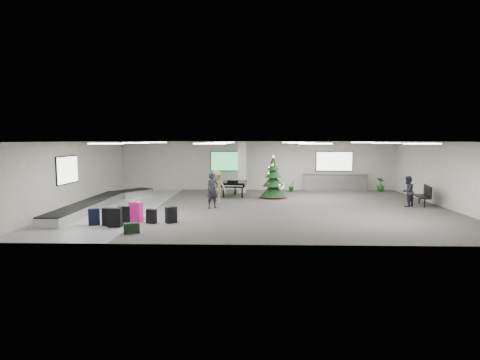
{
  "coord_description": "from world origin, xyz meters",
  "views": [
    {
      "loc": [
        -0.42,
        -19.3,
        3.26
      ],
      "look_at": [
        -0.99,
        1.0,
        1.25
      ],
      "focal_mm": 30.0,
      "sensor_mm": 36.0,
      "label": 1
    }
  ],
  "objects_px": {
    "christmas_tree": "(273,183)",
    "grand_piano": "(234,184)",
    "traveler_a": "(213,190)",
    "traveler_bench": "(407,191)",
    "pink_suitcase": "(136,212)",
    "service_counter": "(335,182)",
    "bench": "(424,194)",
    "traveler_b": "(217,187)",
    "baggage_carousel": "(100,203)",
    "potted_plant_right": "(381,185)",
    "potted_plant_left": "(292,186)"
  },
  "relations": [
    {
      "from": "pink_suitcase",
      "to": "bench",
      "type": "height_order",
      "value": "bench"
    },
    {
      "from": "traveler_b",
      "to": "christmas_tree",
      "type": "bearing_deg",
      "value": 57.39
    },
    {
      "from": "christmas_tree",
      "to": "grand_piano",
      "type": "distance_m",
      "value": 2.34
    },
    {
      "from": "potted_plant_right",
      "to": "grand_piano",
      "type": "bearing_deg",
      "value": -164.14
    },
    {
      "from": "traveler_b",
      "to": "traveler_a",
      "type": "bearing_deg",
      "value": -67.56
    },
    {
      "from": "baggage_carousel",
      "to": "traveler_bench",
      "type": "relative_size",
      "value": 6.39
    },
    {
      "from": "service_counter",
      "to": "potted_plant_right",
      "type": "xyz_separation_m",
      "value": [
        2.91,
        -0.15,
        -0.11
      ]
    },
    {
      "from": "pink_suitcase",
      "to": "traveler_b",
      "type": "distance_m",
      "value": 5.67
    },
    {
      "from": "traveler_bench",
      "to": "potted_plant_right",
      "type": "height_order",
      "value": "traveler_bench"
    },
    {
      "from": "christmas_tree",
      "to": "bench",
      "type": "xyz_separation_m",
      "value": [
        7.45,
        -2.39,
        -0.27
      ]
    },
    {
      "from": "pink_suitcase",
      "to": "traveler_bench",
      "type": "relative_size",
      "value": 0.54
    },
    {
      "from": "pink_suitcase",
      "to": "potted_plant_left",
      "type": "xyz_separation_m",
      "value": [
        7.21,
        9.55,
        -0.01
      ]
    },
    {
      "from": "traveler_a",
      "to": "pink_suitcase",
      "type": "bearing_deg",
      "value": -166.38
    },
    {
      "from": "potted_plant_left",
      "to": "potted_plant_right",
      "type": "relative_size",
      "value": 0.9
    },
    {
      "from": "service_counter",
      "to": "bench",
      "type": "xyz_separation_m",
      "value": [
        3.28,
        -5.78,
        0.03
      ]
    },
    {
      "from": "traveler_a",
      "to": "traveler_bench",
      "type": "bearing_deg",
      "value": -32.21
    },
    {
      "from": "grand_piano",
      "to": "potted_plant_right",
      "type": "relative_size",
      "value": 2.11
    },
    {
      "from": "grand_piano",
      "to": "potted_plant_left",
      "type": "relative_size",
      "value": 2.36
    },
    {
      "from": "baggage_carousel",
      "to": "christmas_tree",
      "type": "xyz_separation_m",
      "value": [
        8.67,
        3.34,
        0.63
      ]
    },
    {
      "from": "traveler_b",
      "to": "pink_suitcase",
      "type": "bearing_deg",
      "value": -95.15
    },
    {
      "from": "bench",
      "to": "potted_plant_left",
      "type": "height_order",
      "value": "bench"
    },
    {
      "from": "christmas_tree",
      "to": "bench",
      "type": "relative_size",
      "value": 1.46
    },
    {
      "from": "christmas_tree",
      "to": "traveler_bench",
      "type": "relative_size",
      "value": 1.63
    },
    {
      "from": "bench",
      "to": "traveler_b",
      "type": "height_order",
      "value": "traveler_b"
    },
    {
      "from": "baggage_carousel",
      "to": "traveler_bench",
      "type": "bearing_deg",
      "value": 2.08
    },
    {
      "from": "christmas_tree",
      "to": "potted_plant_left",
      "type": "relative_size",
      "value": 3.15
    },
    {
      "from": "baggage_carousel",
      "to": "potted_plant_right",
      "type": "bearing_deg",
      "value": 22.69
    },
    {
      "from": "baggage_carousel",
      "to": "grand_piano",
      "type": "bearing_deg",
      "value": 31.52
    },
    {
      "from": "christmas_tree",
      "to": "traveler_bench",
      "type": "bearing_deg",
      "value": -23.41
    },
    {
      "from": "grand_piano",
      "to": "traveler_bench",
      "type": "bearing_deg",
      "value": -17.49
    },
    {
      "from": "grand_piano",
      "to": "traveler_a",
      "type": "bearing_deg",
      "value": -98.02
    },
    {
      "from": "pink_suitcase",
      "to": "grand_piano",
      "type": "bearing_deg",
      "value": 84.15
    },
    {
      "from": "traveler_a",
      "to": "traveler_bench",
      "type": "height_order",
      "value": "traveler_a"
    },
    {
      "from": "baggage_carousel",
      "to": "christmas_tree",
      "type": "height_order",
      "value": "christmas_tree"
    },
    {
      "from": "baggage_carousel",
      "to": "potted_plant_right",
      "type": "height_order",
      "value": "potted_plant_right"
    },
    {
      "from": "bench",
      "to": "traveler_bench",
      "type": "height_order",
      "value": "traveler_bench"
    },
    {
      "from": "service_counter",
      "to": "pink_suitcase",
      "type": "distance_m",
      "value": 14.31
    },
    {
      "from": "bench",
      "to": "traveler_a",
      "type": "bearing_deg",
      "value": -162.4
    },
    {
      "from": "baggage_carousel",
      "to": "pink_suitcase",
      "type": "xyz_separation_m",
      "value": [
        2.79,
        -3.45,
        0.19
      ]
    },
    {
      "from": "christmas_tree",
      "to": "traveler_a",
      "type": "xyz_separation_m",
      "value": [
        -3.11,
        -3.49,
        0.02
      ]
    },
    {
      "from": "traveler_bench",
      "to": "potted_plant_left",
      "type": "distance_m",
      "value": 7.56
    },
    {
      "from": "traveler_bench",
      "to": "potted_plant_left",
      "type": "bearing_deg",
      "value": -87.37
    },
    {
      "from": "traveler_b",
      "to": "traveler_bench",
      "type": "bearing_deg",
      "value": 19.84
    },
    {
      "from": "pink_suitcase",
      "to": "traveler_bench",
      "type": "distance_m",
      "value": 12.97
    },
    {
      "from": "traveler_b",
      "to": "potted_plant_left",
      "type": "bearing_deg",
      "value": 72.1
    },
    {
      "from": "baggage_carousel",
      "to": "grand_piano",
      "type": "xyz_separation_m",
      "value": [
        6.41,
        3.93,
        0.51
      ]
    },
    {
      "from": "grand_piano",
      "to": "traveler_bench",
      "type": "xyz_separation_m",
      "value": [
        8.7,
        -3.38,
        0.04
      ]
    },
    {
      "from": "traveler_a",
      "to": "traveler_bench",
      "type": "xyz_separation_m",
      "value": [
        9.55,
        0.7,
        -0.11
      ]
    },
    {
      "from": "traveler_a",
      "to": "potted_plant_left",
      "type": "height_order",
      "value": "traveler_a"
    },
    {
      "from": "pink_suitcase",
      "to": "traveler_bench",
      "type": "bearing_deg",
      "value": 38.27
    }
  ]
}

